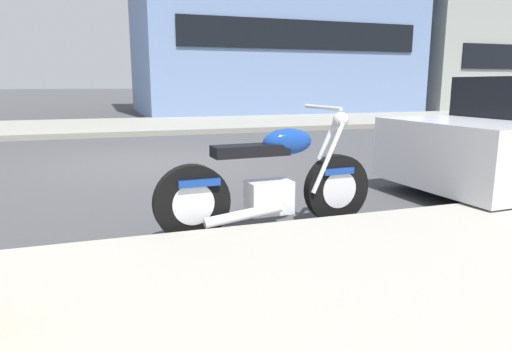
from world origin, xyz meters
The scene contains 5 objects.
ground_plane centered at (0.00, 0.00, 0.00)m, with size 260.00×260.00×0.00m, color #3D3D3F.
sidewalk_far_curb centered at (12.00, 6.67, 0.07)m, with size 120.00×5.00×0.14m, color gray.
parking_stall_stripe centered at (0.00, -3.57, 0.00)m, with size 0.12×2.20×0.01m, color silver.
parked_motorcycle centered at (0.58, -4.07, 0.44)m, with size 2.09×0.62×1.13m.
townhouse_mid_block centered at (19.64, 14.18, 5.77)m, with size 12.30×10.47×11.54m.
Camera 1 is at (-0.86, -7.87, 1.32)m, focal length 32.28 mm.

